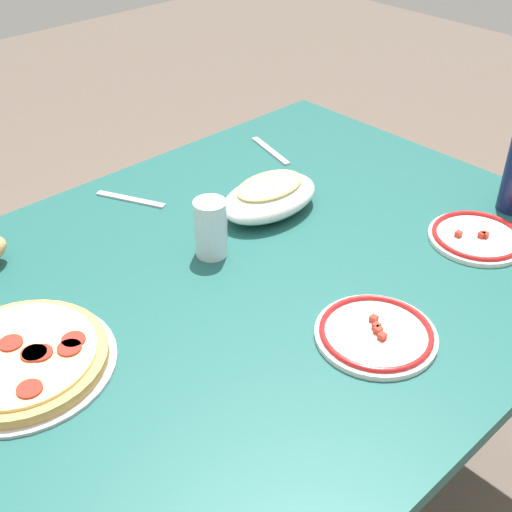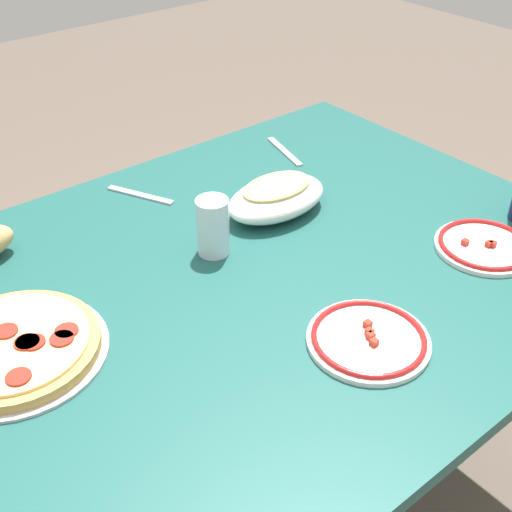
{
  "view_description": "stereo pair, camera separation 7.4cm",
  "coord_description": "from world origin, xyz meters",
  "px_view_note": "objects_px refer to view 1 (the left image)",
  "views": [
    {
      "loc": [
        -0.72,
        -0.76,
        1.5
      ],
      "look_at": [
        0.0,
        0.0,
        0.76
      ],
      "focal_mm": 46.98,
      "sensor_mm": 36.0,
      "label": 1
    },
    {
      "loc": [
        -0.66,
        -0.81,
        1.5
      ],
      "look_at": [
        0.0,
        0.0,
        0.76
      ],
      "focal_mm": 46.98,
      "sensor_mm": 36.0,
      "label": 2
    }
  ],
  "objects_px": {
    "pepperoni_pizza": "(21,359)",
    "side_plate_far": "(477,237)",
    "dining_table": "(256,309)",
    "water_glass": "(211,228)",
    "baked_pasta_dish": "(270,195)",
    "side_plate_near": "(376,333)"
  },
  "relations": [
    {
      "from": "pepperoni_pizza",
      "to": "side_plate_far",
      "type": "bearing_deg",
      "value": -19.58
    },
    {
      "from": "dining_table",
      "to": "water_glass",
      "type": "relative_size",
      "value": 11.47
    },
    {
      "from": "pepperoni_pizza",
      "to": "water_glass",
      "type": "relative_size",
      "value": 2.54
    },
    {
      "from": "water_glass",
      "to": "side_plate_far",
      "type": "relative_size",
      "value": 0.61
    },
    {
      "from": "dining_table",
      "to": "pepperoni_pizza",
      "type": "bearing_deg",
      "value": 171.86
    },
    {
      "from": "pepperoni_pizza",
      "to": "baked_pasta_dish",
      "type": "relative_size",
      "value": 1.27
    },
    {
      "from": "pepperoni_pizza",
      "to": "side_plate_far",
      "type": "distance_m",
      "value": 0.91
    },
    {
      "from": "baked_pasta_dish",
      "to": "side_plate_near",
      "type": "xyz_separation_m",
      "value": [
        -0.15,
        -0.42,
        -0.03
      ]
    },
    {
      "from": "side_plate_near",
      "to": "baked_pasta_dish",
      "type": "bearing_deg",
      "value": 69.78
    },
    {
      "from": "dining_table",
      "to": "water_glass",
      "type": "distance_m",
      "value": 0.19
    },
    {
      "from": "baked_pasta_dish",
      "to": "water_glass",
      "type": "height_order",
      "value": "water_glass"
    },
    {
      "from": "pepperoni_pizza",
      "to": "side_plate_near",
      "type": "distance_m",
      "value": 0.58
    },
    {
      "from": "baked_pasta_dish",
      "to": "water_glass",
      "type": "distance_m",
      "value": 0.2
    },
    {
      "from": "pepperoni_pizza",
      "to": "baked_pasta_dish",
      "type": "distance_m",
      "value": 0.63
    },
    {
      "from": "baked_pasta_dish",
      "to": "side_plate_far",
      "type": "relative_size",
      "value": 1.21
    },
    {
      "from": "pepperoni_pizza",
      "to": "baked_pasta_dish",
      "type": "bearing_deg",
      "value": 6.37
    },
    {
      "from": "baked_pasta_dish",
      "to": "side_plate_far",
      "type": "distance_m",
      "value": 0.44
    },
    {
      "from": "water_glass",
      "to": "side_plate_near",
      "type": "height_order",
      "value": "water_glass"
    },
    {
      "from": "pepperoni_pizza",
      "to": "side_plate_far",
      "type": "height_order",
      "value": "pepperoni_pizza"
    },
    {
      "from": "dining_table",
      "to": "side_plate_far",
      "type": "bearing_deg",
      "value": -30.91
    },
    {
      "from": "dining_table",
      "to": "side_plate_near",
      "type": "bearing_deg",
      "value": -87.38
    },
    {
      "from": "side_plate_near",
      "to": "dining_table",
      "type": "bearing_deg",
      "value": 92.62
    }
  ]
}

